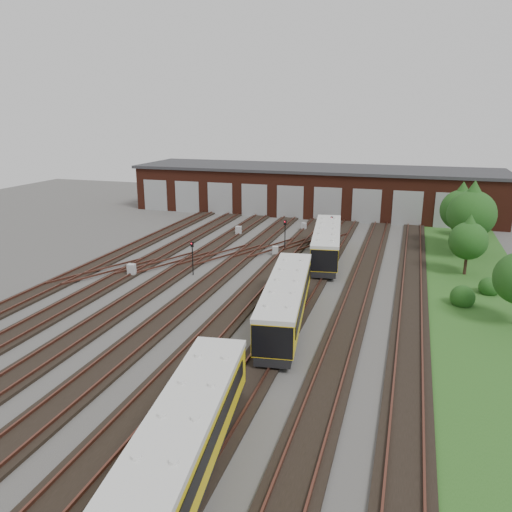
% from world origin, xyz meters
% --- Properties ---
extents(ground, '(120.00, 120.00, 0.00)m').
position_xyz_m(ground, '(0.00, 0.00, 0.00)').
color(ground, '#42403E').
rests_on(ground, ground).
extents(track_network, '(30.40, 70.00, 0.33)m').
position_xyz_m(track_network, '(-0.17, 0.59, 0.11)').
color(track_network, black).
rests_on(track_network, ground).
extents(maintenance_shed, '(51.00, 12.50, 6.35)m').
position_xyz_m(maintenance_shed, '(-0.01, 39.97, 3.20)').
color(maintenance_shed, '#4E1F13').
rests_on(maintenance_shed, ground).
extents(grass_verge, '(8.00, 55.00, 0.05)m').
position_xyz_m(grass_verge, '(19.00, 10.00, 0.03)').
color(grass_verge, '#24511B').
rests_on(grass_verge, ground).
extents(metro_train, '(4.16, 45.56, 2.76)m').
position_xyz_m(metro_train, '(6.00, -0.04, 1.74)').
color(metro_train, black).
rests_on(metro_train, ground).
extents(signal_mast_0, '(0.27, 0.26, 3.02)m').
position_xyz_m(signal_mast_0, '(-4.31, 7.79, 1.93)').
color(signal_mast_0, black).
rests_on(signal_mast_0, ground).
extents(signal_mast_1, '(0.28, 0.26, 3.27)m').
position_xyz_m(signal_mast_1, '(1.43, 17.73, 2.08)').
color(signal_mast_1, black).
rests_on(signal_mast_1, ground).
extents(signal_mast_2, '(0.26, 0.24, 3.20)m').
position_xyz_m(signal_mast_2, '(5.58, 21.25, 2.03)').
color(signal_mast_2, black).
rests_on(signal_mast_2, ground).
extents(signal_mast_3, '(0.23, 0.21, 2.90)m').
position_xyz_m(signal_mast_3, '(7.51, 10.40, 1.85)').
color(signal_mast_3, black).
rests_on(signal_mast_3, ground).
extents(relay_cabinet_0, '(0.71, 0.61, 1.08)m').
position_xyz_m(relay_cabinet_0, '(-9.27, 5.94, 0.54)').
color(relay_cabinet_0, '#B0B2B5').
rests_on(relay_cabinet_0, ground).
extents(relay_cabinet_1, '(0.68, 0.58, 1.06)m').
position_xyz_m(relay_cabinet_1, '(-5.43, 22.96, 0.53)').
color(relay_cabinet_1, '#B0B2B5').
rests_on(relay_cabinet_1, ground).
extents(relay_cabinet_2, '(0.67, 0.61, 0.93)m').
position_xyz_m(relay_cabinet_2, '(0.89, 16.00, 0.47)').
color(relay_cabinet_2, '#B0B2B5').
rests_on(relay_cabinet_2, ground).
extents(relay_cabinet_3, '(0.64, 0.58, 0.91)m').
position_xyz_m(relay_cabinet_3, '(1.24, 27.78, 0.45)').
color(relay_cabinet_3, '#B0B2B5').
rests_on(relay_cabinet_3, ground).
extents(relay_cabinet_4, '(0.69, 0.57, 1.14)m').
position_xyz_m(relay_cabinet_4, '(5.77, 13.75, 0.57)').
color(relay_cabinet_4, '#B0B2B5').
rests_on(relay_cabinet_4, ground).
extents(tree_0, '(4.19, 4.19, 6.94)m').
position_xyz_m(tree_0, '(18.39, 25.02, 4.46)').
color(tree_0, '#301D16').
rests_on(tree_0, ground).
extents(tree_1, '(2.63, 2.63, 4.36)m').
position_xyz_m(tree_1, '(19.72, 29.99, 2.80)').
color(tree_1, '#301D16').
rests_on(tree_1, ground).
extents(tree_2, '(4.58, 4.58, 7.58)m').
position_xyz_m(tree_2, '(19.02, 20.89, 4.87)').
color(tree_2, '#301D16').
rests_on(tree_2, ground).
extents(tree_3, '(3.26, 3.26, 5.40)m').
position_xyz_m(tree_3, '(18.36, 15.00, 3.46)').
color(tree_3, '#301D16').
rests_on(tree_3, ground).
extents(bush_0, '(1.78, 1.78, 1.78)m').
position_xyz_m(bush_0, '(17.56, 7.21, 0.89)').
color(bush_0, '#1D4313').
rests_on(bush_0, ground).
extents(bush_1, '(1.59, 1.59, 1.59)m').
position_xyz_m(bush_1, '(19.75, 10.38, 0.80)').
color(bush_1, '#1D4313').
rests_on(bush_1, ground).
extents(bush_2, '(1.54, 1.54, 1.54)m').
position_xyz_m(bush_2, '(21.75, 35.00, 0.77)').
color(bush_2, '#1D4313').
rests_on(bush_2, ground).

